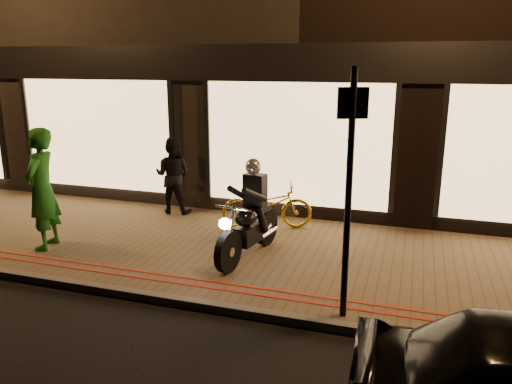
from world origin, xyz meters
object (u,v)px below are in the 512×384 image
Objects in this scene: motorcycle at (250,220)px; bicycle_gold at (267,205)px; sign_post at (349,184)px; person_green at (42,189)px.

bicycle_gold is at bearing 105.40° from motorcycle.
motorcycle is 2.50m from sign_post.
sign_post is 5.22m from person_green.
motorcycle is at bearing 139.13° from sign_post.
person_green is at bearing 170.96° from sign_post.
person_green is (-3.24, -2.14, 0.57)m from bicycle_gold.
bicycle_gold is 3.92m from person_green.
person_green is at bearing -159.68° from motorcycle.
sign_post is at bearing -165.28° from bicycle_gold.
person_green is at bearing 105.72° from bicycle_gold.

